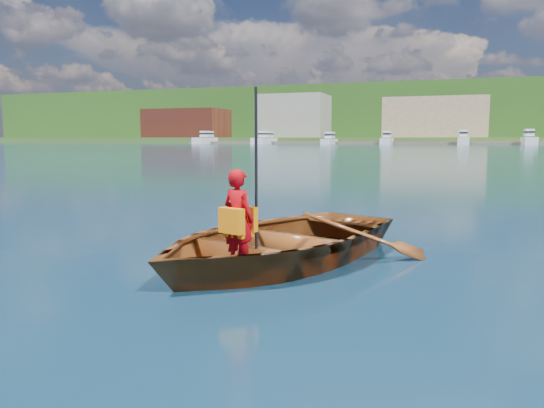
{
  "coord_description": "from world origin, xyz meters",
  "views": [
    {
      "loc": [
        1.34,
        -6.01,
        1.66
      ],
      "look_at": [
        -0.95,
        0.64,
        0.79
      ],
      "focal_mm": 35.0,
      "sensor_mm": 36.0,
      "label": 1
    }
  ],
  "objects": [
    {
      "name": "ground",
      "position": [
        0.0,
        0.0,
        0.0
      ],
      "size": [
        600.0,
        600.0,
        0.0
      ],
      "color": "#132840",
      "rests_on": "ground"
    },
    {
      "name": "child_paddler",
      "position": [
        -1.06,
        -0.26,
        0.7
      ],
      "size": [
        0.51,
        0.43,
        2.15
      ],
      "color": "#AB050C",
      "rests_on": "ground"
    },
    {
      "name": "dock",
      "position": [
        2.33,
        148.0,
        0.4
      ],
      "size": [
        160.03,
        10.41,
        0.8
      ],
      "color": "brown",
      "rests_on": "ground"
    },
    {
      "name": "hillside_trees",
      "position": [
        -43.78,
        242.83,
        18.51
      ],
      "size": [
        265.82,
        82.69,
        23.42
      ],
      "color": "#382314",
      "rests_on": "ground"
    },
    {
      "name": "waterfront_buildings",
      "position": [
        -7.74,
        165.0,
        7.74
      ],
      "size": [
        202.0,
        16.0,
        14.0
      ],
      "color": "brown",
      "rests_on": "ground"
    },
    {
      "name": "shoreline",
      "position": [
        0.0,
        236.61,
        10.32
      ],
      "size": [
        400.0,
        140.0,
        22.0
      ],
      "color": "#385622",
      "rests_on": "ground"
    },
    {
      "name": "marina_yachts",
      "position": [
        -1.5,
        143.3,
        1.38
      ],
      "size": [
        147.93,
        13.46,
        4.32
      ],
      "color": "silver",
      "rests_on": "ground"
    },
    {
      "name": "rowboat",
      "position": [
        -0.89,
        0.64,
        0.3
      ],
      "size": [
        4.37,
        5.1,
        0.89
      ],
      "color": "brown",
      "rests_on": "ground"
    }
  ]
}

